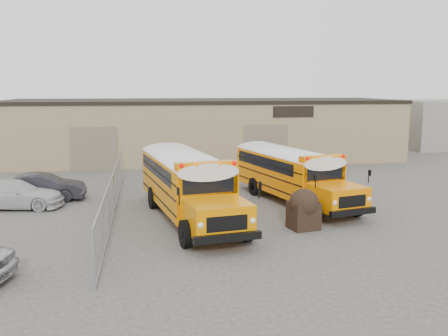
{
  "coord_description": "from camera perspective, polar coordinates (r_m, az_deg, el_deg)",
  "views": [
    {
      "loc": [
        -4.47,
        -19.67,
        5.65
      ],
      "look_at": [
        -0.62,
        4.91,
        1.6
      ],
      "focal_mm": 40.0,
      "sensor_mm": 36.0,
      "label": 1
    }
  ],
  "objects": [
    {
      "name": "school_bus_right",
      "position": [
        29.82,
        2.2,
        1.33
      ],
      "size": [
        4.41,
        9.41,
        2.68
      ],
      "color": "orange",
      "rests_on": "ground"
    },
    {
      "name": "ground",
      "position": [
        20.94,
        3.77,
        -6.42
      ],
      "size": [
        120.0,
        120.0,
        0.0
      ],
      "primitive_type": "plane",
      "color": "#413F3C",
      "rests_on": "ground"
    },
    {
      "name": "car_white",
      "position": [
        25.49,
        -22.89,
        -2.76
      ],
      "size": [
        4.8,
        2.48,
        1.33
      ],
      "primitive_type": "imported",
      "rotation": [
        0.0,
        0.0,
        1.43
      ],
      "color": "silver",
      "rests_on": "ground"
    },
    {
      "name": "warehouse",
      "position": [
        40.04,
        -2.48,
        4.54
      ],
      "size": [
        30.2,
        10.2,
        4.67
      ],
      "color": "#8A7855",
      "rests_on": "ground"
    },
    {
      "name": "distant_building_right",
      "position": [
        52.24,
        24.22,
        4.65
      ],
      "size": [
        10.0,
        8.0,
        4.4
      ],
      "primitive_type": "cube",
      "color": "gray",
      "rests_on": "ground"
    },
    {
      "name": "car_dark",
      "position": [
        26.65,
        -20.0,
        -2.06
      ],
      "size": [
        4.17,
        1.51,
        1.37
      ],
      "primitive_type": "imported",
      "rotation": [
        0.0,
        0.0,
        1.55
      ],
      "color": "black",
      "rests_on": "ground"
    },
    {
      "name": "school_bus_left",
      "position": [
        27.51,
        -7.36,
        0.87
      ],
      "size": [
        4.06,
        10.18,
        2.9
      ],
      "color": "orange",
      "rests_on": "ground"
    },
    {
      "name": "chainlink_fence",
      "position": [
        23.21,
        -12.52,
        -2.78
      ],
      "size": [
        0.07,
        18.07,
        1.81
      ],
      "color": "#93959B",
      "rests_on": "ground"
    },
    {
      "name": "tarp_bundle",
      "position": [
        20.28,
        9.1,
        -4.58
      ],
      "size": [
        1.28,
        1.21,
        1.64
      ],
      "color": "black",
      "rests_on": "ground"
    }
  ]
}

